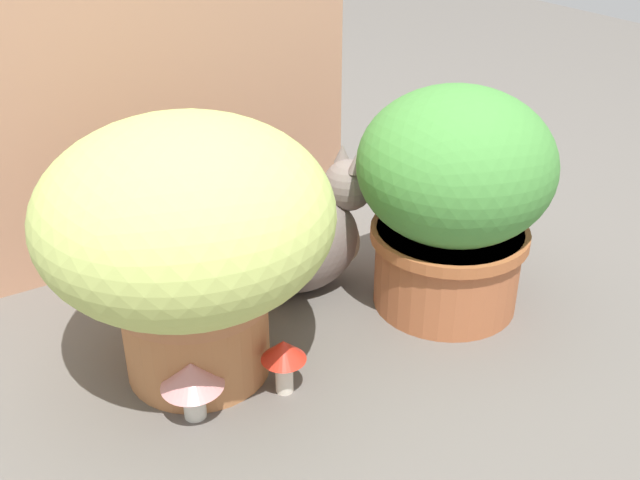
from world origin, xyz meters
TOP-DOWN VIEW (x-y plane):
  - ground_plane at (0.00, 0.00)m, footprint 6.00×6.00m
  - cardboard_backdrop at (-0.02, 0.49)m, footprint 1.01×0.03m
  - grass_planter at (-0.12, 0.03)m, footprint 0.51×0.51m
  - leafy_planter at (0.41, -0.04)m, footprint 0.39×0.39m
  - cat at (0.20, 0.16)m, footprint 0.38×0.20m
  - mushroom_ornament_pink at (-0.18, -0.09)m, footprint 0.11×0.11m
  - mushroom_ornament_red at (-0.02, -0.12)m, footprint 0.08×0.08m

SIDE VIEW (x-z plane):
  - ground_plane at x=0.00m, z-range 0.00..0.00m
  - mushroom_ornament_red at x=-0.02m, z-range 0.02..0.13m
  - mushroom_ornament_pink at x=-0.18m, z-range 0.02..0.14m
  - cat at x=0.20m, z-range -0.04..0.28m
  - leafy_planter at x=0.41m, z-range 0.02..0.49m
  - grass_planter at x=-0.12m, z-range 0.05..0.53m
  - cardboard_backdrop at x=-0.02m, z-range 0.00..0.75m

